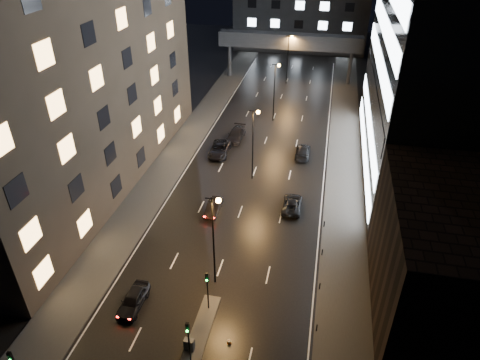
{
  "coord_description": "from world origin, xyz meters",
  "views": [
    {
      "loc": [
        8.8,
        -21.56,
        31.1
      ],
      "look_at": [
        -0.23,
        20.96,
        4.0
      ],
      "focal_mm": 32.0,
      "sensor_mm": 36.0,
      "label": 1
    }
  ],
  "objects": [
    {
      "name": "traffic_signal_near",
      "position": [
        0.3,
        4.49,
        3.09
      ],
      "size": [
        0.28,
        0.34,
        4.4
      ],
      "color": "black",
      "rests_on": "median_island"
    },
    {
      "name": "ground",
      "position": [
        0.0,
        40.0,
        0.0
      ],
      "size": [
        160.0,
        160.0,
        0.0
      ],
      "primitive_type": "plane",
      "color": "black",
      "rests_on": "ground"
    },
    {
      "name": "building_right_glass",
      "position": [
        25.0,
        36.0,
        22.5
      ],
      "size": [
        20.0,
        36.0,
        45.0
      ],
      "primitive_type": "cube",
      "color": "black",
      "rests_on": "ground"
    },
    {
      "name": "streetlight_near",
      "position": [
        0.16,
        8.0,
        6.5
      ],
      "size": [
        1.45,
        0.5,
        10.15
      ],
      "color": "black",
      "rests_on": "ground"
    },
    {
      "name": "skybridge",
      "position": [
        0.0,
        70.0,
        8.34
      ],
      "size": [
        30.0,
        3.0,
        10.0
      ],
      "color": "#333335",
      "rests_on": "ground"
    },
    {
      "name": "car_away_d",
      "position": [
        -4.81,
        39.39,
        0.82
      ],
      "size": [
        2.5,
        5.73,
        1.64
      ],
      "primitive_type": "imported",
      "rotation": [
        0.0,
        0.0,
        -0.04
      ],
      "color": "black",
      "rests_on": "ground"
    },
    {
      "name": "car_away_b",
      "position": [
        -3.18,
        19.3,
        0.69
      ],
      "size": [
        1.45,
        4.17,
        1.37
      ],
      "primitive_type": "imported",
      "rotation": [
        0.0,
        0.0,
        0.0
      ],
      "color": "black",
      "rests_on": "ground"
    },
    {
      "name": "car_toward_a",
      "position": [
        6.13,
        22.03,
        0.68
      ],
      "size": [
        2.28,
        4.91,
        1.36
      ],
      "primitive_type": "imported",
      "rotation": [
        0.0,
        0.0,
        3.15
      ],
      "color": "black",
      "rests_on": "ground"
    },
    {
      "name": "building_left",
      "position": [
        -22.5,
        24.0,
        20.0
      ],
      "size": [
        15.0,
        48.0,
        40.0
      ],
      "primitive_type": "cube",
      "color": "#2D2319",
      "rests_on": "ground"
    },
    {
      "name": "utility_cabinet",
      "position": [
        -0.1,
        -0.02,
        0.7
      ],
      "size": [
        0.84,
        0.52,
        1.1
      ],
      "primitive_type": "cube",
      "rotation": [
        0.0,
        0.0,
        -0.02
      ],
      "color": "#48494B",
      "rests_on": "median_island"
    },
    {
      "name": "building_right_low",
      "position": [
        20.0,
        9.0,
        6.0
      ],
      "size": [
        10.0,
        18.0,
        12.0
      ],
      "primitive_type": "cube",
      "color": "black",
      "rests_on": "ground"
    },
    {
      "name": "traffic_signal_far",
      "position": [
        0.3,
        -1.01,
        3.09
      ],
      "size": [
        0.28,
        0.34,
        4.4
      ],
      "color": "black",
      "rests_on": "median_island"
    },
    {
      "name": "median_island",
      "position": [
        0.3,
        2.0,
        0.07
      ],
      "size": [
        1.6,
        8.0,
        0.15
      ],
      "primitive_type": "cube",
      "color": "#383533",
      "rests_on": "ground"
    },
    {
      "name": "bollard_row",
      "position": [
        10.2,
        6.5,
        0.45
      ],
      "size": [
        0.12,
        25.12,
        0.9
      ],
      "color": "black",
      "rests_on": "ground"
    },
    {
      "name": "car_away_a",
      "position": [
        -6.62,
        3.45,
        0.78
      ],
      "size": [
        1.87,
        4.6,
        1.56
      ],
      "primitive_type": "imported",
      "rotation": [
        0.0,
        0.0,
        -0.0
      ],
      "color": "black",
      "rests_on": "ground"
    },
    {
      "name": "streetlight_mid_b",
      "position": [
        0.16,
        48.0,
        6.5
      ],
      "size": [
        1.45,
        0.5,
        10.15
      ],
      "color": "black",
      "rests_on": "ground"
    },
    {
      "name": "sidewalk_left",
      "position": [
        -12.5,
        35.0,
        0.07
      ],
      "size": [
        5.0,
        110.0,
        0.15
      ],
      "primitive_type": "cube",
      "color": "#383533",
      "rests_on": "ground"
    },
    {
      "name": "car_away_c",
      "position": [
        -6.14,
        33.91,
        0.82
      ],
      "size": [
        3.02,
        6.06,
        1.65
      ],
      "primitive_type": "imported",
      "rotation": [
        0.0,
        0.0,
        0.05
      ],
      "color": "black",
      "rests_on": "ground"
    },
    {
      "name": "cone_b",
      "position": [
        3.0,
        1.27,
        0.25
      ],
      "size": [
        0.5,
        0.5,
        0.51
      ],
      "primitive_type": "cone",
      "rotation": [
        0.0,
        0.0,
        0.34
      ],
      "color": "#E05B0B",
      "rests_on": "ground"
    },
    {
      "name": "car_toward_b",
      "position": [
        6.25,
        35.97,
        0.76
      ],
      "size": [
        2.2,
        5.29,
        1.53
      ],
      "primitive_type": "imported",
      "rotation": [
        0.0,
        0.0,
        3.15
      ],
      "color": "black",
      "rests_on": "ground"
    },
    {
      "name": "sidewalk_right",
      "position": [
        12.5,
        35.0,
        0.07
      ],
      "size": [
        5.0,
        110.0,
        0.15
      ],
      "primitive_type": "cube",
      "color": "#383533",
      "rests_on": "ground"
    },
    {
      "name": "streetlight_far",
      "position": [
        0.16,
        68.0,
        6.5
      ],
      "size": [
        1.45,
        0.5,
        10.15
      ],
      "color": "black",
      "rests_on": "ground"
    },
    {
      "name": "streetlight_mid_a",
      "position": [
        0.16,
        28.0,
        6.5
      ],
      "size": [
        1.45,
        0.5,
        10.15
      ],
      "color": "black",
      "rests_on": "ground"
    }
  ]
}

